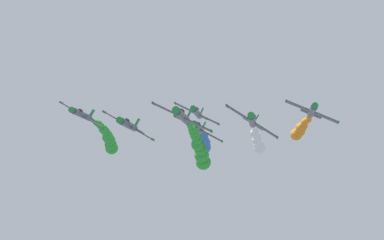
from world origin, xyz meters
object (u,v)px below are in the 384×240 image
object	(u,v)px
airplane_lead	(182,116)
airplane_left_outer	(198,128)
airplane_high_slot	(197,113)
airplane_left_inner	(252,120)
airplane_right_outer	(313,111)
airplane_right_inner	(128,125)
airplane_trailing	(82,114)

from	to	relation	value
airplane_lead	airplane_left_outer	bearing A→B (deg)	-90.78
airplane_lead	airplane_high_slot	world-z (taller)	airplane_high_slot
airplane_left_inner	airplane_left_outer	size ratio (longest dim) A/B	1.00
airplane_left_inner	airplane_high_slot	bearing A→B (deg)	-59.12
airplane_lead	airplane_right_outer	world-z (taller)	airplane_right_outer
airplane_right_inner	airplane_left_outer	distance (m)	12.77
airplane_left_outer	airplane_high_slot	bearing A→B (deg)	-81.79
airplane_lead	airplane_right_outer	bearing A→B (deg)	-137.38
airplane_left_outer	airplane_right_outer	bearing A→B (deg)	-178.49
airplane_lead	airplane_right_outer	xyz separation A→B (m)	(-19.34, -17.79, 3.07)
airplane_high_slot	airplane_right_outer	bearing A→B (deg)	155.86
airplane_right_inner	airplane_left_outer	xyz separation A→B (m)	(-10.30, -7.55, 0.27)
airplane_left_inner	airplane_left_outer	xyz separation A→B (m)	(9.30, -8.20, 0.01)
airplane_lead	airplane_trailing	bearing A→B (deg)	-42.10
airplane_trailing	airplane_left_inner	bearing A→B (deg)	162.46
airplane_lead	airplane_left_outer	size ratio (longest dim) A/B	1.00
airplane_left_inner	airplane_trailing	bearing A→B (deg)	-17.54
airplane_left_inner	airplane_right_inner	bearing A→B (deg)	-1.92
airplane_left_inner	airplane_trailing	world-z (taller)	airplane_trailing
airplane_lead	airplane_right_inner	size ratio (longest dim) A/B	1.00
airplane_lead	airplane_high_slot	bearing A→B (deg)	-87.53
airplane_right_outer	airplane_trailing	world-z (taller)	airplane_trailing
airplane_lead	airplane_trailing	world-z (taller)	airplane_trailing
airplane_right_inner	airplane_trailing	world-z (taller)	airplane_trailing
airplane_lead	airplane_left_outer	xyz separation A→B (m)	(-0.23, -17.29, 0.45)
airplane_right_outer	airplane_lead	bearing A→B (deg)	42.62
airplane_lead	airplane_right_inner	world-z (taller)	airplane_right_inner
airplane_left_outer	airplane_right_outer	distance (m)	19.29
airplane_right_inner	airplane_high_slot	size ratio (longest dim) A/B	1.00
airplane_right_inner	airplane_left_inner	bearing A→B (deg)	178.08
airplane_lead	airplane_right_outer	distance (m)	26.45
airplane_right_inner	airplane_high_slot	distance (m)	19.87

